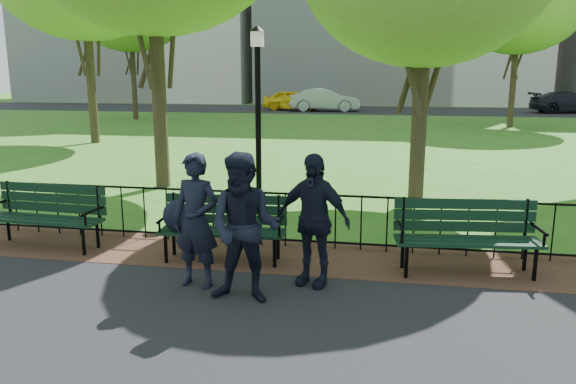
% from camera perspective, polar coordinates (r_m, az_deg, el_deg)
% --- Properties ---
extents(ground, '(120.00, 120.00, 0.00)m').
position_cam_1_polar(ground, '(7.29, -4.83, -10.21)').
color(ground, '#31661B').
extents(dirt_strip, '(60.00, 1.60, 0.01)m').
position_cam_1_polar(dirt_strip, '(8.65, -2.20, -6.43)').
color(dirt_strip, '#392117').
rests_on(dirt_strip, ground).
extents(far_street, '(70.00, 9.00, 0.01)m').
position_cam_1_polar(far_street, '(41.62, 8.09, 8.24)').
color(far_street, black).
rests_on(far_street, ground).
extents(iron_fence, '(24.06, 0.06, 1.00)m').
position_cam_1_polar(iron_fence, '(8.98, -1.52, -2.49)').
color(iron_fence, black).
rests_on(iron_fence, ground).
extents(park_bench_main, '(1.88, 0.69, 1.05)m').
position_cam_1_polar(park_bench_main, '(8.34, -8.52, -2.70)').
color(park_bench_main, black).
rests_on(park_bench_main, ground).
extents(park_bench_left_a, '(1.94, 0.70, 1.09)m').
position_cam_1_polar(park_bench_left_a, '(9.73, -23.30, -1.60)').
color(park_bench_left_a, black).
rests_on(park_bench_left_a, ground).
extents(park_bench_right_a, '(2.02, 0.83, 1.11)m').
position_cam_1_polar(park_bench_right_a, '(8.16, 17.68, -3.57)').
color(park_bench_right_a, black).
rests_on(park_bench_right_a, ground).
extents(lamppost, '(0.33, 0.33, 3.68)m').
position_cam_1_polar(lamppost, '(11.88, -3.06, 8.46)').
color(lamppost, black).
rests_on(lamppost, ground).
extents(person_left, '(0.71, 0.53, 1.76)m').
position_cam_1_polar(person_left, '(7.31, -9.31, -2.90)').
color(person_left, black).
rests_on(person_left, asphalt_path).
extents(person_mid, '(0.91, 0.50, 1.83)m').
position_cam_1_polar(person_mid, '(6.75, -4.42, -3.69)').
color(person_mid, black).
rests_on(person_mid, asphalt_path).
extents(person_right, '(1.10, 0.71, 1.75)m').
position_cam_1_polar(person_right, '(7.28, 2.54, -2.84)').
color(person_right, black).
rests_on(person_right, asphalt_path).
extents(taxi, '(4.46, 2.31, 1.45)m').
position_cam_1_polar(taxi, '(40.82, 0.51, 9.31)').
color(taxi, yellow).
rests_on(taxi, far_street).
extents(sedan_silver, '(5.00, 2.07, 1.61)m').
position_cam_1_polar(sedan_silver, '(40.02, 3.79, 9.34)').
color(sedan_silver, '#9FA2A6').
rests_on(sedan_silver, far_street).
extents(sedan_dark, '(5.11, 2.62, 1.42)m').
position_cam_1_polar(sedan_dark, '(42.59, 26.58, 8.14)').
color(sedan_dark, black).
rests_on(sedan_dark, far_street).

